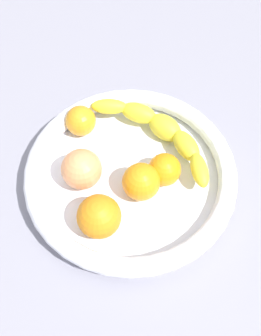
{
  "coord_description": "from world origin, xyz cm",
  "views": [
    {
      "loc": [
        -28.46,
        18.65,
        64.7
      ],
      "look_at": [
        0.0,
        0.0,
        7.74
      ],
      "focal_mm": 44.26,
      "sensor_mm": 36.0,
      "label": 1
    }
  ],
  "objects_px": {
    "banana_draped_left": "(160,130)",
    "peach_blush": "(82,169)",
    "fruit_bowl": "(130,175)",
    "orange_rear": "(139,183)",
    "orange_front": "(99,217)",
    "orange_mid_left": "(164,170)",
    "orange_mid_right": "(81,121)"
  },
  "relations": [
    {
      "from": "banana_draped_left",
      "to": "peach_blush",
      "type": "distance_m",
      "value": 0.15
    },
    {
      "from": "fruit_bowl",
      "to": "orange_rear",
      "type": "height_order",
      "value": "orange_rear"
    },
    {
      "from": "orange_front",
      "to": "orange_mid_left",
      "type": "distance_m",
      "value": 0.13
    },
    {
      "from": "orange_mid_right",
      "to": "orange_rear",
      "type": "xyz_separation_m",
      "value": [
        -0.16,
        -0.01,
        0.0
      ]
    },
    {
      "from": "fruit_bowl",
      "to": "orange_mid_left",
      "type": "relative_size",
      "value": 6.47
    },
    {
      "from": "banana_draped_left",
      "to": "orange_front",
      "type": "xyz_separation_m",
      "value": [
        -0.08,
        0.17,
        0.01
      ]
    },
    {
      "from": "banana_draped_left",
      "to": "orange_rear",
      "type": "distance_m",
      "value": 0.11
    },
    {
      "from": "fruit_bowl",
      "to": "orange_front",
      "type": "relative_size",
      "value": 5.15
    },
    {
      "from": "fruit_bowl",
      "to": "peach_blush",
      "type": "relative_size",
      "value": 5.26
    },
    {
      "from": "orange_rear",
      "to": "peach_blush",
      "type": "xyz_separation_m",
      "value": [
        0.07,
        0.06,
        0.0
      ]
    },
    {
      "from": "orange_rear",
      "to": "orange_mid_left",
      "type": "bearing_deg",
      "value": -90.59
    },
    {
      "from": "orange_front",
      "to": "peach_blush",
      "type": "xyz_separation_m",
      "value": [
        0.09,
        -0.02,
        -0.0
      ]
    },
    {
      "from": "fruit_bowl",
      "to": "orange_front",
      "type": "xyz_separation_m",
      "value": [
        -0.05,
        0.09,
        0.03
      ]
    },
    {
      "from": "banana_draped_left",
      "to": "orange_mid_left",
      "type": "distance_m",
      "value": 0.08
    },
    {
      "from": "fruit_bowl",
      "to": "peach_blush",
      "type": "height_order",
      "value": "peach_blush"
    },
    {
      "from": "fruit_bowl",
      "to": "banana_draped_left",
      "type": "xyz_separation_m",
      "value": [
        0.04,
        -0.09,
        0.02
      ]
    },
    {
      "from": "fruit_bowl",
      "to": "orange_mid_left",
      "type": "bearing_deg",
      "value": -124.35
    },
    {
      "from": "peach_blush",
      "to": "orange_front",
      "type": "bearing_deg",
      "value": 167.39
    },
    {
      "from": "orange_mid_left",
      "to": "peach_blush",
      "type": "distance_m",
      "value": 0.13
    },
    {
      "from": "orange_front",
      "to": "banana_draped_left",
      "type": "bearing_deg",
      "value": -64.12
    },
    {
      "from": "banana_draped_left",
      "to": "orange_rear",
      "type": "bearing_deg",
      "value": 127.07
    },
    {
      "from": "fruit_bowl",
      "to": "banana_draped_left",
      "type": "relative_size",
      "value": 1.37
    },
    {
      "from": "orange_rear",
      "to": "peach_blush",
      "type": "height_order",
      "value": "peach_blush"
    },
    {
      "from": "fruit_bowl",
      "to": "orange_mid_right",
      "type": "bearing_deg",
      "value": 8.27
    },
    {
      "from": "orange_mid_left",
      "to": "orange_rear",
      "type": "height_order",
      "value": "orange_rear"
    },
    {
      "from": "orange_rear",
      "to": "orange_mid_right",
      "type": "bearing_deg",
      "value": 5.36
    },
    {
      "from": "peach_blush",
      "to": "orange_rear",
      "type": "bearing_deg",
      "value": -137.68
    },
    {
      "from": "fruit_bowl",
      "to": "banana_draped_left",
      "type": "height_order",
      "value": "banana_draped_left"
    },
    {
      "from": "orange_mid_right",
      "to": "orange_rear",
      "type": "distance_m",
      "value": 0.16
    },
    {
      "from": "banana_draped_left",
      "to": "peach_blush",
      "type": "xyz_separation_m",
      "value": [
        0.0,
        0.15,
        0.01
      ]
    },
    {
      "from": "fruit_bowl",
      "to": "orange_front",
      "type": "bearing_deg",
      "value": 118.27
    },
    {
      "from": "fruit_bowl",
      "to": "orange_mid_left",
      "type": "distance_m",
      "value": 0.06
    }
  ]
}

